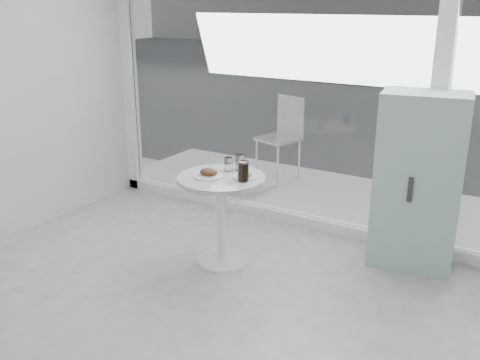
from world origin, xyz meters
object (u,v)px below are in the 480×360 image
Objects in this scene: mint_cabinet at (418,181)px; car_white at (425,48)px; water_tumbler_a at (228,165)px; cola_glass at (243,172)px; patio_chair at (283,132)px; plate_donut at (245,175)px; water_tumbler_b at (240,163)px; plate_fritter at (209,174)px; main_table at (222,202)px.

car_white reaches higher than mint_cabinet.
cola_glass is at bearing -33.86° from water_tumbler_a.
plate_donut is (0.74, -2.13, 0.18)m from patio_chair.
water_tumbler_a is at bearing -129.35° from water_tumbler_b.
water_tumbler_b reaches higher than plate_fritter.
main_table is 4.78× the size of cola_glass.
water_tumbler_a is at bearing 77.57° from plate_fritter.
plate_donut reaches higher than main_table.
plate_fritter reaches higher than main_table.
cola_glass is at bearing -66.88° from plate_donut.
water_tumbler_a is at bearing 101.44° from main_table.
plate_donut is at bearing 113.12° from cola_glass.
car_white reaches higher than plate_fritter.
plate_donut is 1.25× the size of cola_glass.
water_tumbler_b is (0.03, 0.24, 0.28)m from main_table.
plate_fritter is 0.29m from plate_donut.
cola_glass is (1.62, -12.77, 0.04)m from car_white.
patio_chair reaches higher than cola_glass.
main_table is at bearing 36.31° from plate_fritter.
patio_chair is 0.21× the size of car_white.
patio_chair is 2.06m from water_tumbler_b.
water_tumbler_a is 0.88× the size of water_tumbler_b.
plate_fritter is (-1.44, -0.90, 0.07)m from mint_cabinet.
cola_glass reaches higher than water_tumbler_a.
car_white is (-0.85, 10.56, 0.19)m from patio_chair.
water_tumbler_a is at bearing -58.25° from patio_chair.
main_table is 0.53× the size of mint_cabinet.
mint_cabinet is 1.46m from water_tumbler_b.
car_white is 29.29× the size of cola_glass.
mint_cabinet is 1.46× the size of patio_chair.
water_tumbler_b is at bearing 126.65° from cola_glass.
mint_cabinet is 1.70m from plate_fritter.
car_white is 12.68m from water_tumbler_a.
cola_glass is at bearing -152.80° from mint_cabinet.
water_tumbler_b is (-1.33, -0.60, 0.10)m from mint_cabinet.
main_table is 0.37m from water_tumbler_b.
car_white is 40.90× the size of water_tumbler_a.
mint_cabinet is 1.55m from water_tumbler_a.
patio_chair is (-1.92, 1.36, -0.11)m from mint_cabinet.
patio_chair is at bearing 106.73° from water_tumbler_b.
car_white is 23.36× the size of plate_donut.
plate_fritter is at bearing -110.71° from water_tumbler_b.
plate_fritter is at bearing 167.20° from car_white.
water_tumbler_a is at bearing 146.14° from cola_glass.
main_table is 0.31m from plate_donut.
car_white reaches higher than main_table.
water_tumbler_b is at bearing 69.29° from plate_fritter.
car_white is at bearing 97.14° from plate_donut.
water_tumbler_a is (1.38, -12.60, 0.02)m from car_white.
car_white is at bearing 96.24° from water_tumbler_a.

